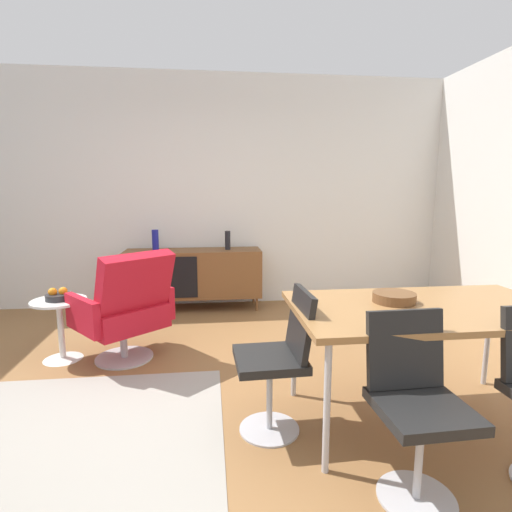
# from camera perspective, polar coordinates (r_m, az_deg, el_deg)

# --- Properties ---
(ground_plane) EXTENTS (8.32, 8.32, 0.00)m
(ground_plane) POSITION_cam_1_polar(r_m,az_deg,el_deg) (2.84, -10.41, -20.88)
(ground_plane) COLOR olive
(wall_back) EXTENTS (6.80, 0.12, 2.80)m
(wall_back) POSITION_cam_1_polar(r_m,az_deg,el_deg) (5.05, -9.01, 8.99)
(wall_back) COLOR silver
(wall_back) RESTS_ON ground_plane
(sideboard) EXTENTS (1.60, 0.45, 0.72)m
(sideboard) POSITION_cam_1_polar(r_m,az_deg,el_deg) (4.85, -8.89, -2.44)
(sideboard) COLOR brown
(sideboard) RESTS_ON ground_plane
(vase_cobalt) EXTENTS (0.07, 0.07, 0.22)m
(vase_cobalt) POSITION_cam_1_polar(r_m,az_deg,el_deg) (4.79, -4.05, 2.25)
(vase_cobalt) COLOR black
(vase_cobalt) RESTS_ON sideboard
(vase_sculptural_dark) EXTENTS (0.08, 0.08, 0.25)m
(vase_sculptural_dark) POSITION_cam_1_polar(r_m,az_deg,el_deg) (4.83, -14.12, 2.18)
(vase_sculptural_dark) COLOR navy
(vase_sculptural_dark) RESTS_ON sideboard
(dining_table) EXTENTS (1.60, 0.90, 0.74)m
(dining_table) POSITION_cam_1_polar(r_m,az_deg,el_deg) (2.64, 23.06, -7.40)
(dining_table) COLOR olive
(dining_table) RESTS_ON ground_plane
(wooden_bowl_on_table) EXTENTS (0.26, 0.26, 0.06)m
(wooden_bowl_on_table) POSITION_cam_1_polar(r_m,az_deg,el_deg) (2.62, 19.05, -5.59)
(wooden_bowl_on_table) COLOR brown
(wooden_bowl_on_table) RESTS_ON dining_table
(dining_chair_front_left) EXTENTS (0.41, 0.44, 0.86)m
(dining_chair_front_left) POSITION_cam_1_polar(r_m,az_deg,el_deg) (2.10, 21.73, -18.35)
(dining_chair_front_left) COLOR black
(dining_chair_front_left) RESTS_ON ground_plane
(dining_chair_near_window) EXTENTS (0.44, 0.41, 0.86)m
(dining_chair_near_window) POSITION_cam_1_polar(r_m,az_deg,el_deg) (2.42, 3.43, -13.91)
(dining_chair_near_window) COLOR black
(dining_chair_near_window) RESTS_ON ground_plane
(lounge_chair_red) EXTENTS (0.91, 0.90, 0.95)m
(lounge_chair_red) POSITION_cam_1_polar(r_m,az_deg,el_deg) (3.51, -18.03, -6.94)
(lounge_chair_red) COLOR red
(lounge_chair_red) RESTS_ON ground_plane
(side_table_round) EXTENTS (0.44, 0.44, 0.52)m
(side_table_round) POSITION_cam_1_polar(r_m,az_deg,el_deg) (3.79, -26.05, -8.52)
(side_table_round) COLOR white
(side_table_round) RESTS_ON ground_plane
(fruit_bowl) EXTENTS (0.20, 0.20, 0.11)m
(fruit_bowl) POSITION_cam_1_polar(r_m,az_deg,el_deg) (3.73, -26.31, -5.07)
(fruit_bowl) COLOR #262628
(fruit_bowl) RESTS_ON side_table_round
(area_rug) EXTENTS (2.20, 1.70, 0.01)m
(area_rug) POSITION_cam_1_polar(r_m,az_deg,el_deg) (2.79, -29.93, -22.59)
(area_rug) COLOR gray
(area_rug) RESTS_ON ground_plane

